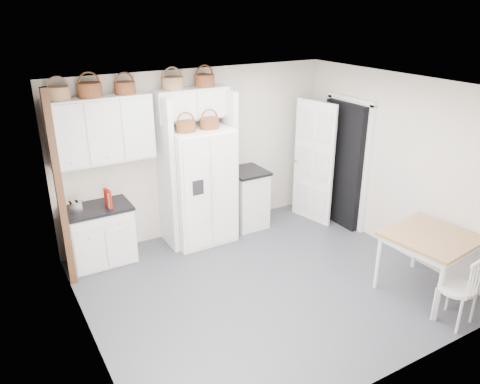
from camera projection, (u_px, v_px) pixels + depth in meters
floor at (265, 284)px, 6.24m from camera, size 4.50×4.50×0.00m
ceiling at (270, 88)px, 5.26m from camera, size 4.50×4.50×0.00m
wall_back at (198, 153)px, 7.35m from camera, size 4.50×0.00×4.50m
wall_left at (81, 237)px, 4.70m from camera, size 0.00×4.00×4.00m
wall_right at (397, 165)px, 6.80m from camera, size 0.00×4.00×4.00m
refrigerator at (200, 185)px, 7.14m from camera, size 0.93×0.75×1.80m
base_cab_left at (100, 236)px, 6.65m from camera, size 0.89×0.56×0.82m
base_cab_right at (247, 199)px, 7.76m from camera, size 0.53×0.64×0.93m
dining_table at (427, 263)px, 5.96m from camera, size 1.09×1.09×0.81m
windsor_chair at (457, 288)px, 5.35m from camera, size 0.50×0.47×0.92m
counter_left at (97, 208)px, 6.49m from camera, size 0.92×0.60×0.04m
counter_right at (247, 171)px, 7.58m from camera, size 0.57×0.68×0.04m
toaster at (74, 207)px, 6.28m from camera, size 0.26×0.20×0.16m
cookbook_red at (108, 198)px, 6.44m from camera, size 0.07×0.18×0.26m
cookbook_cream at (108, 199)px, 6.45m from camera, size 0.05×0.16×0.23m
basket_upper_a at (58, 93)px, 5.87m from camera, size 0.29×0.29×0.17m
basket_upper_b at (90, 90)px, 6.05m from camera, size 0.31×0.31×0.18m
basket_upper_c at (125, 88)px, 6.27m from camera, size 0.28×0.28×0.16m
basket_bridge_a at (172, 83)px, 6.59m from camera, size 0.31×0.31×0.17m
basket_bridge_b at (204, 80)px, 6.82m from camera, size 0.30×0.30×0.17m
basket_fridge_a at (186, 126)px, 6.59m from camera, size 0.29×0.29×0.15m
basket_fridge_b at (209, 123)px, 6.76m from camera, size 0.29×0.29×0.15m
upper_cabinet at (101, 130)px, 6.29m from camera, size 1.40×0.34×0.90m
bridge_cabinet at (191, 103)px, 6.84m from camera, size 1.12×0.34×0.45m
fridge_panel_left at (166, 174)px, 6.86m from camera, size 0.08×0.60×2.30m
fridge_panel_right at (227, 163)px, 7.34m from camera, size 0.08×0.60×2.30m
trim_post at (60, 193)px, 5.81m from camera, size 0.09×0.09×2.60m
doorway_void at (344, 165)px, 7.66m from camera, size 0.18×0.85×2.05m
door_slab at (314, 163)px, 7.76m from camera, size 0.21×0.79×2.05m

